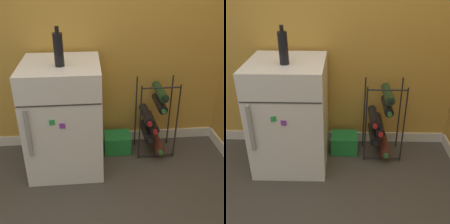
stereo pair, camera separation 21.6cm
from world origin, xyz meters
TOP-DOWN VIEW (x-y plane):
  - ground_plane at (0.00, 0.00)m, footprint 14.00×14.00m
  - mini_fridge at (-0.50, 0.35)m, footprint 0.54×0.56m
  - wine_rack at (0.20, 0.44)m, footprint 0.30×0.32m
  - soda_box at (-0.09, 0.48)m, footprint 0.22×0.18m
  - fridge_top_bottle at (-0.50, 0.28)m, footprint 0.06×0.06m

SIDE VIEW (x-z plane):
  - ground_plane at x=0.00m, z-range 0.00..0.00m
  - soda_box at x=-0.09m, z-range 0.00..0.16m
  - wine_rack at x=0.20m, z-range -0.02..0.63m
  - mini_fridge at x=-0.50m, z-range 0.00..0.84m
  - fridge_top_bottle at x=-0.50m, z-range 0.82..1.08m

